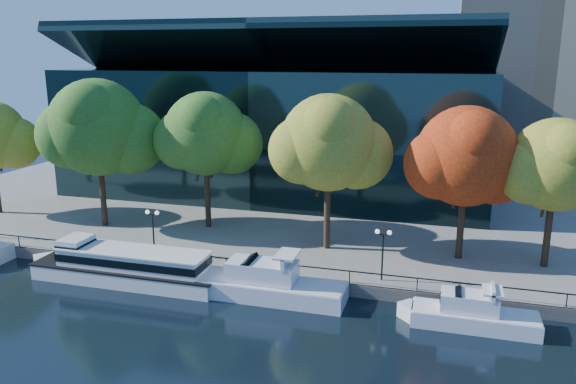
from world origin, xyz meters
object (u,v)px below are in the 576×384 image
(cruiser_near, at_px, (263,283))
(lamp_2, at_px, (383,243))
(cruiser_far, at_px, (469,313))
(tree_5, at_px, (558,167))
(lamp_1, at_px, (153,222))
(tree_1, at_px, (99,130))
(tree_4, at_px, (468,159))
(tour_boat, at_px, (123,264))
(tree_3, at_px, (330,145))
(tree_2, at_px, (207,136))

(cruiser_near, distance_m, lamp_2, 9.52)
(cruiser_near, height_order, cruiser_far, cruiser_near)
(cruiser_near, distance_m, tree_5, 24.62)
(tree_5, bearing_deg, lamp_2, -152.42)
(cruiser_far, height_order, lamp_1, lamp_1)
(tree_1, relative_size, tree_4, 1.14)
(lamp_1, bearing_deg, tree_5, 11.61)
(tree_4, bearing_deg, lamp_1, -165.36)
(tree_4, height_order, lamp_1, tree_4)
(tour_boat, relative_size, tree_5, 1.43)
(lamp_1, bearing_deg, cruiser_far, -8.85)
(tour_boat, distance_m, tree_3, 19.71)
(cruiser_near, relative_size, tree_3, 0.93)
(lamp_2, bearing_deg, tree_3, 132.32)
(cruiser_near, distance_m, lamp_1, 11.81)
(tree_3, distance_m, lamp_2, 10.24)
(tour_boat, bearing_deg, tree_1, 129.22)
(tree_1, xyz_separation_m, lamp_2, (28.38, -6.46, -6.72))
(tree_1, xyz_separation_m, tree_5, (40.96, 0.11, -1.44))
(tree_1, distance_m, tree_3, 22.96)
(cruiser_near, bearing_deg, tree_1, 153.72)
(tree_3, relative_size, lamp_2, 3.39)
(tree_2, height_order, tree_5, tree_2)
(tree_2, bearing_deg, tree_4, -5.47)
(cruiser_near, bearing_deg, tree_3, 72.20)
(tree_5, xyz_separation_m, lamp_1, (-31.96, -6.57, -5.27))
(tree_3, bearing_deg, tree_4, 3.19)
(cruiser_near, xyz_separation_m, lamp_1, (-10.95, 3.39, 2.84))
(tour_boat, distance_m, tree_2, 15.33)
(tree_2, bearing_deg, cruiser_near, -51.66)
(cruiser_far, relative_size, lamp_2, 2.30)
(lamp_2, bearing_deg, tree_1, 167.17)
(tree_1, bearing_deg, tree_5, 0.15)
(tree_1, bearing_deg, cruiser_near, -26.28)
(tree_2, bearing_deg, tree_3, -12.97)
(tree_3, bearing_deg, tree_2, 167.03)
(cruiser_near, height_order, tree_4, tree_4)
(cruiser_near, distance_m, tree_2, 18.07)
(tour_boat, distance_m, tree_4, 29.18)
(tree_1, height_order, tree_4, tree_1)
(tree_3, xyz_separation_m, tree_4, (11.31, 0.63, -0.71))
(tour_boat, distance_m, lamp_1, 4.43)
(tour_boat, xyz_separation_m, tree_1, (-8.12, 9.95, 9.30))
(tree_3, xyz_separation_m, tree_5, (18.00, 0.60, -1.03))
(tree_1, bearing_deg, tree_4, 0.22)
(cruiser_far, height_order, lamp_2, lamp_2)
(tree_2, bearing_deg, tour_boat, -99.68)
(tree_4, height_order, lamp_2, tree_4)
(cruiser_near, bearing_deg, lamp_2, 21.87)
(tour_boat, height_order, cruiser_far, tour_boat)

